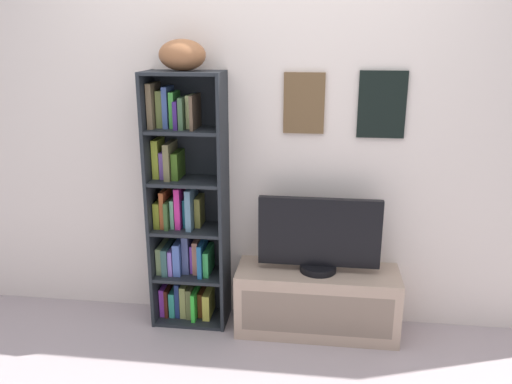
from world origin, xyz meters
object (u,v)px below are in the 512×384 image
television (319,236)px  bookshelf (184,211)px  football (182,55)px  tv_stand (317,301)px

television → bookshelf: bearing=175.4°
bookshelf → television: size_ratio=2.18×
bookshelf → football: football is taller
football → television: (0.80, -0.04, -1.03)m
bookshelf → tv_stand: bookshelf is taller
bookshelf → television: bookshelf is taller
bookshelf → tv_stand: size_ratio=1.61×
football → tv_stand: football is taller
football → tv_stand: 1.66m
football → television: size_ratio=0.37×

